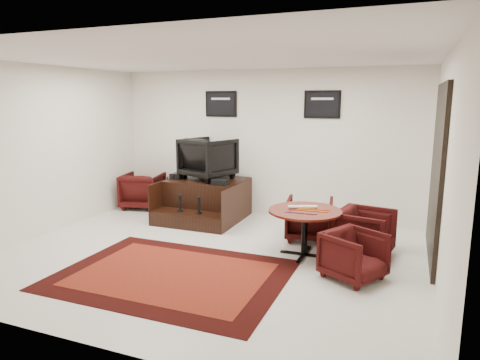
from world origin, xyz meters
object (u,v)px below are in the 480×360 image
object	(u,v)px
meeting_table	(305,216)
table_chair_back	(310,217)
shine_podium	(205,201)
table_chair_corner	(354,253)
shine_chair	(208,156)
armchair_side	(143,189)
table_chair_window	(365,230)

from	to	relation	value
meeting_table	table_chair_back	distance (m)	0.81
shine_podium	table_chair_corner	world-z (taller)	shine_podium
shine_podium	shine_chair	distance (m)	0.85
meeting_table	table_chair_back	xyz separation A→B (m)	(-0.10, 0.77, -0.23)
shine_chair	table_chair_back	distance (m)	2.36
armchair_side	table_chair_corner	distance (m)	5.02
shine_podium	table_chair_corner	size ratio (longest dim) A/B	2.18
meeting_table	shine_podium	bearing A→B (deg)	150.19
armchair_side	table_chair_corner	world-z (taller)	armchair_side
shine_chair	table_chair_back	bearing A→B (deg)	-177.93
table_chair_window	table_chair_back	bearing A→B (deg)	74.51
meeting_table	table_chair_corner	xyz separation A→B (m)	(0.77, -0.58, -0.26)
shine_podium	armchair_side	xyz separation A→B (m)	(-1.57, 0.24, 0.06)
shine_chair	table_chair_corner	size ratio (longest dim) A/B	1.29
table_chair_back	meeting_table	bearing A→B (deg)	88.28
shine_podium	shine_chair	xyz separation A→B (m)	(0.00, 0.15, 0.83)
shine_chair	meeting_table	bearing A→B (deg)	166.45
shine_podium	meeting_table	xyz separation A→B (m)	(2.22, -1.27, 0.26)
meeting_table	table_chair_corner	size ratio (longest dim) A/B	1.55
shine_podium	shine_chair	size ratio (longest dim) A/B	1.69
armchair_side	table_chair_window	size ratio (longest dim) A/B	1.06
table_chair_corner	meeting_table	bearing A→B (deg)	82.58
table_chair_window	shine_chair	bearing A→B (deg)	80.85
armchair_side	table_chair_back	size ratio (longest dim) A/B	1.08
shine_chair	shine_podium	bearing A→B (deg)	109.04
armchair_side	table_chair_back	distance (m)	3.77
table_chair_window	shine_podium	bearing A→B (deg)	83.34
shine_chair	table_chair_corner	bearing A→B (deg)	165.33
shine_chair	table_chair_window	xyz separation A→B (m)	(3.04, -1.10, -0.80)
shine_chair	table_chair_back	world-z (taller)	shine_chair
table_chair_window	table_chair_corner	xyz separation A→B (m)	(-0.04, -0.90, -0.04)
shine_podium	armchair_side	distance (m)	1.59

